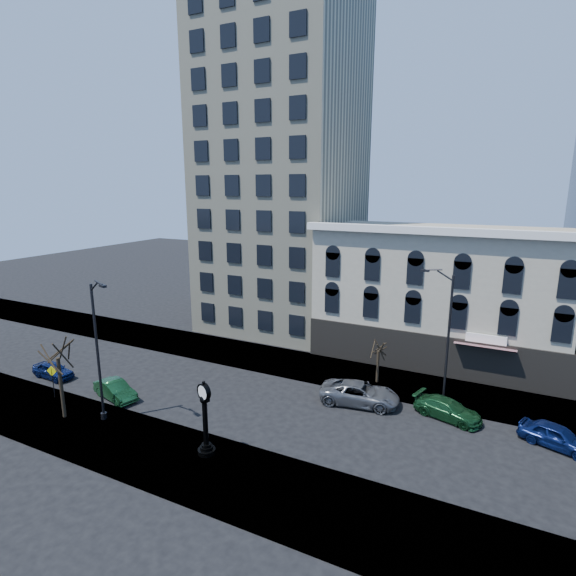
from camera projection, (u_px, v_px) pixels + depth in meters
The scene contains 16 objects.
ground at pixel (240, 400), 33.61m from camera, with size 160.00×160.00×0.00m, color black.
sidewalk_far at pixel (288, 362), 40.58m from camera, with size 160.00×6.00×0.12m, color gray.
sidewalk_near at pixel (168, 455), 26.60m from camera, with size 160.00×6.00×0.12m, color gray.
cream_tower at pixel (282, 151), 48.46m from camera, with size 15.90×15.40×42.50m.
victorian_row at pixel (444, 294), 40.96m from camera, with size 22.60×11.19×12.50m.
street_clock at pixel (205, 421), 26.25m from camera, with size 1.05×1.05×4.64m.
street_lamp_near at pixel (98, 315), 28.49m from camera, with size 2.49×1.10×10.00m.
street_lamp_far at pixel (440, 301), 31.50m from camera, with size 2.62×0.40×10.12m.
bare_tree_near at pixel (56, 345), 29.80m from camera, with size 4.03×4.03×6.92m.
bare_tree_far at pixel (379, 344), 35.77m from camera, with size 2.48×2.48×4.26m.
warning_sign at pixel (52, 376), 33.45m from camera, with size 0.80×0.25×2.50m.
car_near_a at pixel (53, 370), 37.40m from camera, with size 1.56×3.89×1.32m, color #0C194C.
car_near_b at pixel (115, 390), 33.72m from camera, with size 1.44×4.13×1.36m, color #143F1E.
car_far_a at pixel (360, 393), 32.89m from camera, with size 2.65×5.75×1.60m, color #595B60.
car_far_b at pixel (448, 409), 30.85m from camera, with size 1.88×4.62×1.34m, color #143F1E.
car_far_c at pixel (557, 436), 27.42m from camera, with size 1.71×4.25×1.45m, color #0C194C.
Camera 1 is at (16.92, -26.10, 15.66)m, focal length 28.00 mm.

